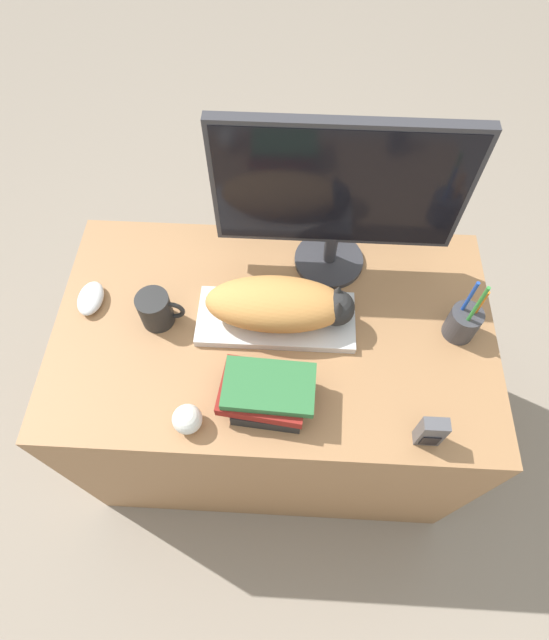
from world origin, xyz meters
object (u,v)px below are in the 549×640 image
monitor (339,193)px  baseball (187,419)px  keyboard (276,319)px  pen_cup (463,322)px  phone (431,432)px  book_stack (268,392)px  cat (283,304)px  coffee_mug (156,310)px  computer_mouse (91,298)px

monitor → baseball: bearing=-123.6°
keyboard → pen_cup: pen_cup is taller
phone → book_stack: bearing=168.3°
baseball → phone: phone is taller
cat → monitor: (0.12, 0.20, 0.19)m
coffee_mug → phone: bearing=-23.4°
baseball → phone: 0.55m
cat → pen_cup: 0.46m
coffee_mug → cat: bearing=1.9°
computer_mouse → coffee_mug: (0.19, -0.05, 0.03)m
coffee_mug → keyboard: bearing=2.1°
book_stack → pen_cup: bearing=24.1°
cat → monitor: bearing=58.8°
pen_cup → phone: pen_cup is taller
cat → baseball: bearing=-125.3°
phone → keyboard: bearing=140.3°
pen_cup → cat: bearing=178.9°
monitor → book_stack: size_ratio=2.64×
cat → phone: bearing=-41.1°
cat → computer_mouse: bearing=176.2°
baseball → computer_mouse: bearing=133.4°
computer_mouse → book_stack: bearing=-27.7°
computer_mouse → phone: 0.93m
keyboard → monitor: (0.14, 0.20, 0.26)m
monitor → phone: monitor is taller
keyboard → coffee_mug: bearing=-177.9°
cat → coffee_mug: (-0.33, -0.01, -0.03)m
coffee_mug → book_stack: 0.37m
computer_mouse → baseball: baseball is taller
cat → phone: 0.46m
keyboard → book_stack: 0.23m
computer_mouse → baseball: bearing=-46.6°
keyboard → phone: 0.47m
keyboard → cat: cat is taller
pen_cup → book_stack: (-0.48, -0.22, -0.00)m
coffee_mug → monitor: bearing=25.5°
monitor → pen_cup: size_ratio=2.65×
coffee_mug → pen_cup: size_ratio=0.52×
monitor → pen_cup: monitor is taller
monitor → pen_cup: (0.34, -0.21, -0.22)m
cat → baseball: size_ratio=5.36×
phone → book_stack: size_ratio=0.46×
coffee_mug → pen_cup: bearing=0.2°
computer_mouse → monitor: bearing=14.7°
pen_cup → phone: size_ratio=2.16×
computer_mouse → book_stack: 0.56m
book_stack → phone: bearing=-11.7°
baseball → cat: bearing=54.7°
pen_cup → coffee_mug: bearing=-179.8°
computer_mouse → phone: phone is taller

